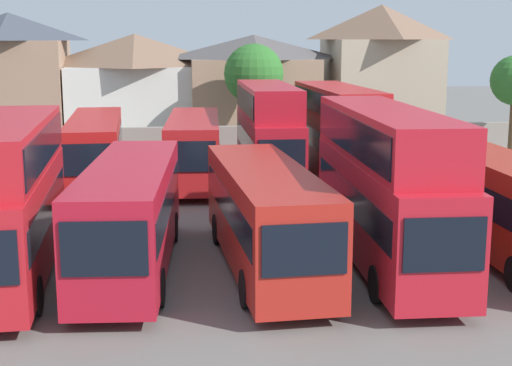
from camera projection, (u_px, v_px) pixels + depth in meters
The scene contains 16 objects.
ground at pixel (225, 171), 41.84m from camera, with size 140.00×140.00×0.00m, color slate.
depot_boundary_wall at pixel (218, 140), 48.00m from camera, with size 56.00×0.50×1.80m, color gray.
bus_1 at pixel (5, 191), 22.64m from camera, with size 3.08×10.65×4.99m.
bus_2 at pixel (131, 210), 23.67m from camera, with size 3.20×11.11×3.51m.
bus_3 at pixel (265, 212), 23.73m from camera, with size 3.11×10.91×3.37m.
bus_4 at pixel (385, 178), 24.20m from camera, with size 2.79×11.59×5.19m.
bus_5 at pixel (505, 203), 25.02m from camera, with size 2.56×11.03×3.41m.
bus_6 at pixel (95, 147), 37.49m from camera, with size 3.01×12.00×3.47m.
bus_7 at pixel (194, 146), 38.01m from camera, with size 3.15×11.00×3.45m.
bus_8 at pixel (268, 128), 37.89m from camera, with size 2.60×10.22×5.10m.
bus_9 at pixel (338, 129), 38.40m from camera, with size 2.81×11.36×4.96m.
house_terrace_left at pixel (11, 75), 54.61m from camera, with size 8.27×6.83×9.28m.
house_terrace_centre at pixel (136, 84), 56.11m from camera, with size 10.56×7.01×7.76m.
house_terrace_right at pixel (254, 85), 56.34m from camera, with size 10.05×6.79×7.68m.
house_terrace_far_right at pixel (380, 69), 57.66m from camera, with size 8.45×8.09×9.97m.
tree_left_of_lot at pixel (254, 74), 49.94m from camera, with size 4.07×4.07×7.08m.
Camera 1 is at (-3.07, -23.10, 7.46)m, focal length 51.67 mm.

